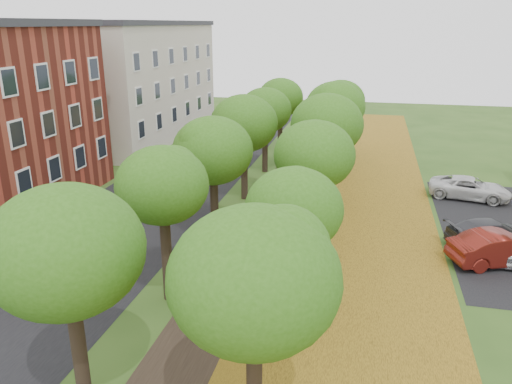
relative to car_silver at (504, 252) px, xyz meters
The scene contains 10 objects.
street_asphalt 18.87m from the car_silver, behind, with size 8.00×70.00×0.01m, color black.
footpath 11.54m from the car_silver, 164.37° to the left, with size 3.20×70.00×0.01m, color black.
leaf_verge 6.87m from the car_silver, 153.02° to the left, with size 7.50×70.00×0.01m, color #A67B1E.
tree_row_west 14.17m from the car_silver, 166.86° to the left, with size 3.72×33.72×6.02m.
tree_row_east 9.80m from the car_silver, 159.93° to the left, with size 3.72×33.72×6.02m.
building_cream 35.44m from the car_silver, 143.09° to the left, with size 10.30×20.30×10.40m.
car_silver is the anchor object (origin of this frame).
car_red 0.20m from the car_silver, 126.71° to the left, with size 1.59×4.56×1.50m, color maroon.
car_grey 2.18m from the car_silver, 92.61° to the left, with size 1.76×4.34×1.26m, color #39393E.
car_white 9.20m from the car_silver, 89.51° to the left, with size 2.17×4.70×1.31m, color silver.
Camera 1 is at (4.91, -9.90, 10.16)m, focal length 35.00 mm.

